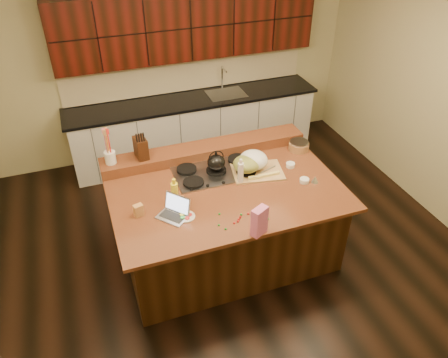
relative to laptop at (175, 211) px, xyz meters
name	(u,v)px	position (x,y,z in m)	size (l,w,h in m)	color
room	(226,153)	(0.61, 0.25, 0.38)	(5.52, 5.02, 2.72)	black
island	(226,221)	(0.61, 0.25, -0.51)	(2.40, 1.60, 0.92)	black
back_ledge	(205,150)	(0.61, 0.95, 0.01)	(2.40, 0.30, 0.12)	black
cooktop	(216,171)	(0.61, 0.55, -0.04)	(0.92, 0.52, 0.05)	gray
back_counter	(193,94)	(0.91, 2.47, 0.01)	(3.70, 0.66, 2.40)	silver
kettle	(216,162)	(0.61, 0.55, 0.08)	(0.20, 0.20, 0.18)	black
green_bowl	(246,164)	(0.91, 0.42, 0.07)	(0.29, 0.29, 0.16)	olive
laptop	(175,211)	(0.00, 0.00, 0.00)	(0.35, 0.36, 0.20)	#B7B7BC
oil_bottle	(175,195)	(0.04, 0.14, 0.08)	(0.07, 0.07, 0.27)	yellow
vinegar_bottle	(241,173)	(0.79, 0.27, 0.07)	(0.06, 0.06, 0.25)	silver
wooden_tray	(254,163)	(1.02, 0.45, 0.05)	(0.61, 0.49, 0.22)	tan
ramekin_a	(304,180)	(1.43, 0.06, -0.03)	(0.10, 0.10, 0.04)	white
ramekin_b	(290,165)	(1.43, 0.38, -0.03)	(0.10, 0.10, 0.04)	white
ramekin_c	(304,147)	(1.76, 0.67, -0.03)	(0.10, 0.10, 0.04)	white
strainer_bowl	(299,146)	(1.69, 0.68, -0.01)	(0.24, 0.24, 0.09)	#996B3F
kitchen_timer	(315,179)	(1.54, 0.03, -0.02)	(0.08, 0.08, 0.07)	silver
pink_bag	(259,221)	(0.66, -0.51, 0.09)	(0.15, 0.08, 0.29)	pink
candy_plate	(186,216)	(0.09, -0.07, -0.05)	(0.18, 0.18, 0.01)	white
package_box	(138,210)	(-0.33, 0.11, 0.01)	(0.09, 0.06, 0.12)	#C88846
utensil_crock	(110,157)	(-0.46, 0.95, 0.14)	(0.12, 0.12, 0.14)	white
knife_block	(141,148)	(-0.12, 0.95, 0.19)	(0.12, 0.19, 0.24)	black
gumdrop_0	(240,217)	(0.58, -0.25, -0.04)	(0.02, 0.02, 0.02)	red
gumdrop_1	(241,214)	(0.60, -0.22, -0.04)	(0.02, 0.02, 0.02)	#198C26
gumdrop_2	(238,221)	(0.53, -0.30, -0.04)	(0.02, 0.02, 0.02)	red
gumdrop_3	(254,220)	(0.69, -0.33, -0.04)	(0.02, 0.02, 0.02)	#198C26
gumdrop_4	(239,219)	(0.55, -0.28, -0.04)	(0.02, 0.02, 0.02)	red
gumdrop_5	(268,219)	(0.82, -0.37, -0.04)	(0.02, 0.02, 0.02)	#198C26
gumdrop_6	(264,216)	(0.80, -0.31, -0.04)	(0.02, 0.02, 0.02)	red
gumdrop_7	(219,214)	(0.41, -0.14, -0.04)	(0.02, 0.02, 0.02)	#198C26
gumdrop_8	(248,214)	(0.67, -0.23, -0.04)	(0.02, 0.02, 0.02)	red
gumdrop_9	(219,225)	(0.35, -0.29, -0.04)	(0.02, 0.02, 0.02)	#198C26
gumdrop_10	(234,223)	(0.49, -0.31, -0.04)	(0.02, 0.02, 0.02)	red
gumdrop_11	(226,229)	(0.39, -0.37, -0.04)	(0.02, 0.02, 0.02)	#198C26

